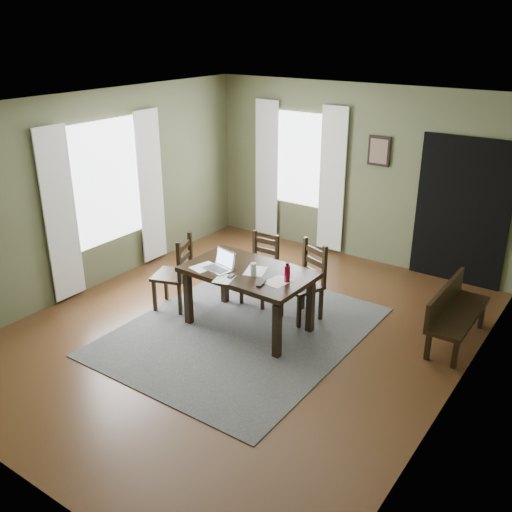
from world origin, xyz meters
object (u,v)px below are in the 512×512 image
Objects in this scene: chair_back_left at (260,270)px; bench at (454,309)px; laptop at (221,264)px; chair_back_right at (305,283)px; water_bottle at (287,273)px; dining_table at (248,277)px; chair_end at (175,274)px.

chair_back_left is 0.74× the size of bench.
chair_back_left is 0.92m from laptop.
chair_back_right is 4.27× the size of water_bottle.
dining_table is at bearing 177.69° from water_bottle.
chair_back_right reaches higher than chair_back_left.
chair_end is 4.28× the size of water_bottle.
chair_back_right reaches higher than bench.
dining_table is 4.07× the size of laptop.
dining_table is 1.68× the size of chair_back_left.
chair_end reaches higher than bench.
laptop reaches higher than bench.
chair_end is 1.68m from chair_back_right.
chair_back_left is (-0.29, 0.68, -0.23)m from dining_table.
bench is at bearing 91.77° from chair_end.
water_bottle is (0.84, 0.14, 0.05)m from laptop.
bench is (2.44, 0.41, -0.03)m from chair_back_left.
chair_back_left is (0.79, 0.80, -0.04)m from chair_end.
chair_end reaches higher than dining_table.
chair_back_right is at bearing -8.08° from chair_back_left.
chair_back_left is 0.73m from chair_back_right.
chair_back_right is 0.76m from water_bottle.
dining_table reaches higher than bench.
water_bottle is (1.64, 0.10, 0.39)m from chair_end.
chair_back_left is at bearing 116.51° from chair_end.
chair_back_right is at bearing 60.10° from laptop.
water_bottle reaches higher than chair_back_left.
chair_back_right is at bearing 55.99° from dining_table.
laptop is (-0.72, -0.77, 0.35)m from chair_back_right.
chair_back_left is 2.48m from bench.
bench is at bearing 28.19° from dining_table.
chair_end is 3.45m from bench.
dining_table is at bearing -69.76° from chair_back_left.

